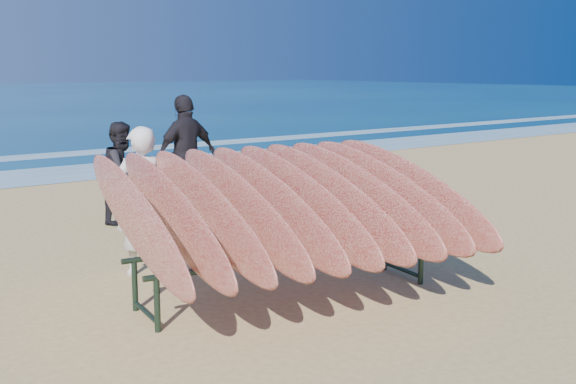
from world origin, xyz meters
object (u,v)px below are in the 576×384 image
at_px(surfboard_rack, 286,203).
at_px(person_dark_a, 123,172).
at_px(person_dark_b, 186,155).
at_px(person_white, 142,201).

bearing_deg(surfboard_rack, person_dark_a, 95.34).
xyz_separation_m(surfboard_rack, person_dark_a, (0.25, 4.34, -0.21)).
distance_m(surfboard_rack, person_dark_b, 4.45).
xyz_separation_m(surfboard_rack, person_white, (-0.77, 1.66, -0.13)).
relative_size(surfboard_rack, person_dark_a, 2.36).
bearing_deg(person_dark_a, surfboard_rack, -128.52).
bearing_deg(person_dark_a, person_white, -146.03).
relative_size(surfboard_rack, person_dark_b, 1.89).
distance_m(person_white, person_dark_b, 3.32).
bearing_deg(surfboard_rack, person_white, 123.36).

